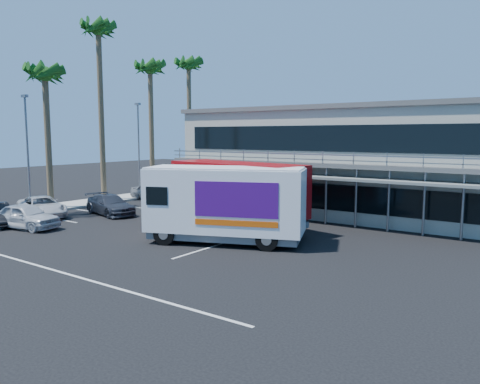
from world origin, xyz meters
The scene contains 15 objects.
ground centered at (0.00, 0.00, 0.00)m, with size 120.00×120.00×0.00m, color black.
building centered at (3.00, 14.94, 3.66)m, with size 22.40×12.00×7.30m.
curb_strip centered at (-15.00, 6.00, 0.08)m, with size 3.00×32.00×0.16m, color #A5A399.
palm_c centered at (-14.90, 3.00, 9.21)m, with size 2.80×2.80×10.75m.
palm_d centered at (-15.20, 8.00, 12.80)m, with size 2.80×2.80×14.75m.
palm_e centered at (-14.70, 13.00, 10.57)m, with size 2.80×2.80×12.25m.
palm_f centered at (-15.10, 18.50, 11.47)m, with size 2.80×2.80×13.25m.
light_pole_near centered at (-14.20, 1.00, 4.50)m, with size 0.50×0.25×8.09m.
light_pole_far centered at (-14.20, 11.00, 4.50)m, with size 0.50×0.25×8.09m.
red_truck centered at (-0.37, 5.15, 2.11)m, with size 11.68×4.72×3.84m.
white_van centered at (1.99, 1.86, 2.03)m, with size 8.26×5.41×3.82m.
parked_car_a centered at (-9.60, -2.00, 0.73)m, with size 1.73×4.29×1.46m, color silver.
parked_car_c centered at (-12.50, 0.80, 0.68)m, with size 2.25×4.88×1.36m, color silver.
parked_car_d centered at (-9.50, 4.00, 0.68)m, with size 1.90×4.68×1.36m, color #2B2F39.
parked_car_e centered at (-12.50, 10.80, 0.68)m, with size 1.61×4.00×1.36m, color gray.
Camera 1 is at (16.04, -16.53, 5.41)m, focal length 35.00 mm.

